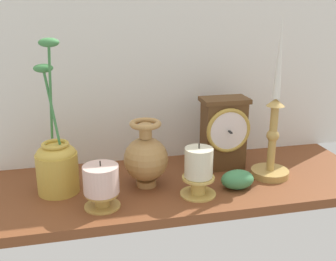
% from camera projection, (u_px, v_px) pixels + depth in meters
% --- Properties ---
extents(ground_plane, '(1.00, 0.36, 0.02)m').
position_uv_depth(ground_plane, '(183.00, 184.00, 1.07)').
color(ground_plane, brown).
extents(back_wall, '(1.20, 0.02, 0.65)m').
position_uv_depth(back_wall, '(168.00, 47.00, 1.13)').
color(back_wall, silver).
rests_on(back_wall, ground_plane).
extents(mantel_clock, '(0.13, 0.10, 0.20)m').
position_uv_depth(mantel_clock, '(224.00, 133.00, 1.11)').
color(mantel_clock, '#56361B').
rests_on(mantel_clock, ground_plane).
extents(candlestick_tall_left, '(0.10, 0.10, 0.42)m').
position_uv_depth(candlestick_tall_left, '(273.00, 134.00, 1.05)').
color(candlestick_tall_left, tan).
rests_on(candlestick_tall_left, ground_plane).
extents(brass_vase_bulbous, '(0.11, 0.11, 0.17)m').
position_uv_depth(brass_vase_bulbous, '(146.00, 157.00, 1.01)').
color(brass_vase_bulbous, '#AE8048').
rests_on(brass_vase_bulbous, ground_plane).
extents(brass_vase_jar, '(0.10, 0.10, 0.37)m').
position_uv_depth(brass_vase_jar, '(57.00, 163.00, 0.98)').
color(brass_vase_jar, gold).
rests_on(brass_vase_jar, ground_plane).
extents(pillar_candle_front, '(0.09, 0.09, 0.13)m').
position_uv_depth(pillar_candle_front, '(199.00, 170.00, 0.97)').
color(pillar_candle_front, tan).
rests_on(pillar_candle_front, ground_plane).
extents(pillar_candle_near_clock, '(0.08, 0.08, 0.11)m').
position_uv_depth(pillar_candle_near_clock, '(101.00, 184.00, 0.91)').
color(pillar_candle_near_clock, '#BD9546').
rests_on(pillar_candle_near_clock, ground_plane).
extents(ivy_sprig, '(0.08, 0.06, 0.05)m').
position_uv_depth(ivy_sprig, '(237.00, 179.00, 1.01)').
color(ivy_sprig, '#418450').
rests_on(ivy_sprig, ground_plane).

